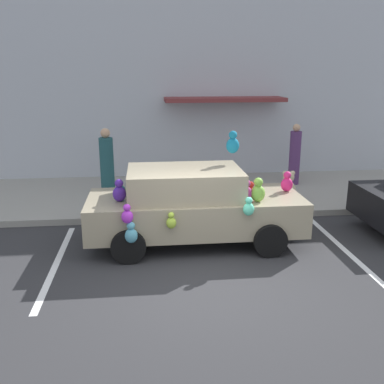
{
  "coord_description": "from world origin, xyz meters",
  "views": [
    {
      "loc": [
        -0.89,
        -6.5,
        3.43
      ],
      "look_at": [
        0.06,
        2.31,
        0.9
      ],
      "focal_mm": 40.47,
      "sensor_mm": 36.0,
      "label": 1
    }
  ],
  "objects_px": {
    "teddy_bear_on_sidewalk": "(288,187)",
    "pedestrian_walking_past": "(107,163)",
    "pedestrian_near_shopfront": "(295,156)",
    "plush_covered_car": "(192,205)"
  },
  "relations": [
    {
      "from": "pedestrian_near_shopfront",
      "to": "teddy_bear_on_sidewalk",
      "type": "bearing_deg",
      "value": -113.49
    },
    {
      "from": "plush_covered_car",
      "to": "teddy_bear_on_sidewalk",
      "type": "relative_size",
      "value": 5.37
    },
    {
      "from": "plush_covered_car",
      "to": "pedestrian_walking_past",
      "type": "xyz_separation_m",
      "value": [
        -1.96,
        3.43,
        0.17
      ]
    },
    {
      "from": "teddy_bear_on_sidewalk",
      "to": "pedestrian_near_shopfront",
      "type": "bearing_deg",
      "value": 66.51
    },
    {
      "from": "plush_covered_car",
      "to": "teddy_bear_on_sidewalk",
      "type": "bearing_deg",
      "value": 38.44
    },
    {
      "from": "pedestrian_near_shopfront",
      "to": "pedestrian_walking_past",
      "type": "relative_size",
      "value": 1.0
    },
    {
      "from": "teddy_bear_on_sidewalk",
      "to": "pedestrian_walking_past",
      "type": "distance_m",
      "value": 4.85
    },
    {
      "from": "teddy_bear_on_sidewalk",
      "to": "pedestrian_walking_past",
      "type": "xyz_separation_m",
      "value": [
        -4.65,
        1.29,
        0.45
      ]
    },
    {
      "from": "teddy_bear_on_sidewalk",
      "to": "pedestrian_near_shopfront",
      "type": "xyz_separation_m",
      "value": [
        0.72,
        1.66,
        0.46
      ]
    },
    {
      "from": "pedestrian_near_shopfront",
      "to": "pedestrian_walking_past",
      "type": "height_order",
      "value": "pedestrian_walking_past"
    }
  ]
}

